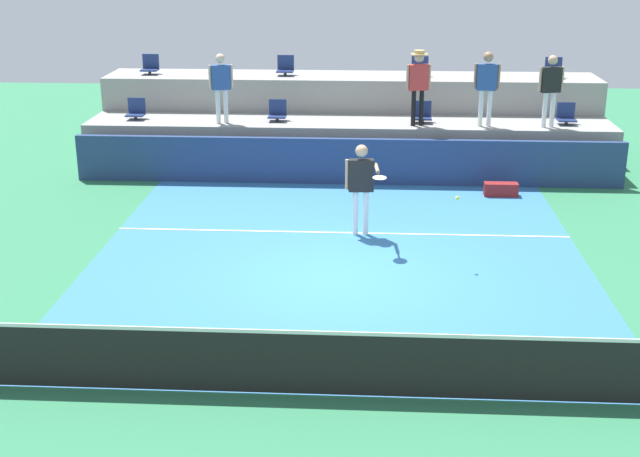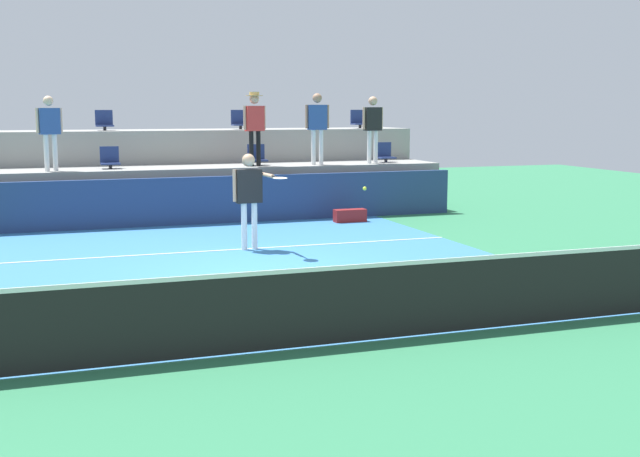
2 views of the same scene
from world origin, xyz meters
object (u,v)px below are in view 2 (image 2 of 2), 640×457
stadium_chair_upper_far_right (359,121)px  tennis_ball (365,188)px  stadium_chair_upper_left (104,122)px  stadium_chair_upper_right (240,121)px  spectator_with_hat (255,120)px  stadium_chair_lower_far_right (385,154)px  spectator_in_white (49,126)px  spectator_leaning_on_rail (373,123)px  equipment_bag (350,216)px  stadium_chair_lower_left (110,159)px  spectator_in_grey (317,121)px  stadium_chair_lower_right (257,156)px  tennis_player (250,191)px

stadium_chair_upper_far_right → tennis_ball: stadium_chair_upper_far_right is taller
stadium_chair_upper_left → stadium_chair_upper_right: (3.55, 0.00, 0.00)m
stadium_chair_upper_left → spectator_with_hat: (3.40, -2.18, 0.06)m
stadium_chair_lower_far_right → spectator_with_hat: bearing=-174.0°
spectator_in_white → spectator_leaning_on_rail: 7.89m
equipment_bag → stadium_chair_upper_left: bearing=143.9°
equipment_bag → spectator_in_white: bearing=166.0°
stadium_chair_lower_left → spectator_with_hat: bearing=-6.4°
stadium_chair_upper_far_right → spectator_in_grey: size_ratio=0.29×
spectator_in_white → stadium_chair_lower_right: bearing=4.5°
stadium_chair_lower_right → spectator_with_hat: 0.99m
stadium_chair_upper_far_right → tennis_ball: (-3.21, -8.27, -1.05)m
tennis_player → equipment_bag: bearing=42.5°
stadium_chair_upper_right → stadium_chair_upper_left: bearing=180.0°
stadium_chair_lower_right → stadium_chair_upper_left: (-3.55, 1.80, 0.85)m
spectator_leaning_on_rail → equipment_bag: size_ratio=2.25×
stadium_chair_lower_left → tennis_ball: size_ratio=7.65×
stadium_chair_upper_right → stadium_chair_lower_right: bearing=-90.1°
spectator_leaning_on_rail → tennis_player: bearing=-134.2°
stadium_chair_lower_right → spectator_in_white: spectator_in_white is taller
tennis_player → stadium_chair_upper_left: bearing=107.5°
stadium_chair_upper_far_right → equipment_bag: 4.75m
stadium_chair_lower_right → spectator_in_white: 4.99m
tennis_player → spectator_in_white: spectator_in_white is taller
stadium_chair_upper_right → spectator_in_white: (-4.91, -2.18, -0.05)m
stadium_chair_lower_far_right → spectator_in_grey: (-2.02, -0.38, 0.87)m
stadium_chair_upper_right → tennis_ball: (0.27, -8.27, -1.05)m
stadium_chair_upper_left → spectator_in_white: spectator_in_white is taller
stadium_chair_lower_left → spectator_leaning_on_rail: (6.57, -0.38, 0.82)m
equipment_bag → stadium_chair_lower_left: bearing=159.0°
stadium_chair_lower_left → stadium_chair_upper_far_right: bearing=14.3°
tennis_player → stadium_chair_lower_left: bearing=113.6°
stadium_chair_upper_right → tennis_ball: size_ratio=7.65×
stadium_chair_upper_far_right → spectator_in_white: 8.66m
spectator_in_grey → equipment_bag: 2.76m
tennis_player → spectator_in_white: 5.83m
spectator_with_hat → stadium_chair_upper_right: bearing=86.0°
tennis_player → spectator_with_hat: size_ratio=1.01×
stadium_chair_lower_right → tennis_ball: (0.27, -6.47, -0.20)m
stadium_chair_lower_far_right → spectator_in_white: size_ratio=0.31×
stadium_chair_lower_left → stadium_chair_lower_right: (3.59, 0.00, 0.00)m
spectator_in_white → spectator_leaning_on_rail: bearing=0.0°
stadium_chair_lower_left → stadium_chair_lower_far_right: 7.08m
stadium_chair_upper_right → stadium_chair_upper_far_right: bearing=0.0°
stadium_chair_upper_left → spectator_in_white: size_ratio=0.31×
stadium_chair_upper_left → spectator_in_grey: bearing=-23.5°
stadium_chair_upper_right → spectator_with_hat: bearing=-94.0°
stadium_chair_upper_far_right → spectator_leaning_on_rail: (-0.50, -2.18, -0.03)m
stadium_chair_lower_far_right → stadium_chair_upper_left: bearing=165.7°
stadium_chair_lower_right → spectator_in_grey: bearing=-14.6°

